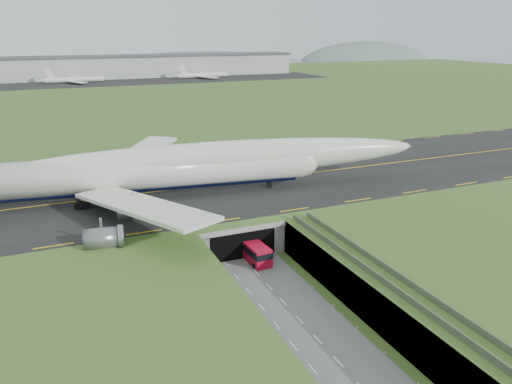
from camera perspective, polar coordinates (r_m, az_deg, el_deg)
name	(u,v)px	position (r m, az deg, el deg)	size (l,w,h in m)	color
ground	(262,279)	(81.11, 0.64, -9.96)	(900.00, 900.00, 0.00)	#3C6127
airfield_deck	(262,262)	(79.74, 0.64, -8.06)	(800.00, 800.00, 6.00)	gray
trench_road	(282,301)	(75.13, 2.99, -12.36)	(12.00, 75.00, 0.20)	slate
taxiway	(200,187)	(107.55, -6.43, 0.61)	(800.00, 44.00, 0.18)	black
tunnel_portal	(226,225)	(93.84, -3.47, -3.73)	(17.00, 22.30, 6.00)	gray
guideway	(396,291)	(69.41, 15.74, -10.86)	(3.00, 53.00, 7.05)	#A8A8A3
jumbo_jet	(165,168)	(100.56, -10.32, 2.67)	(106.29, 65.72, 21.94)	silver
shuttle_tram	(254,252)	(86.23, -0.19, -6.86)	(3.52, 8.18, 3.26)	#B40C27
cargo_terminal	(84,67)	(366.88, -19.05, 13.31)	(320.00, 67.00, 15.60)	#B2B2B2
distant_hills	(144,76)	(505.99, -12.69, 12.84)	(700.00, 91.00, 60.00)	slate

